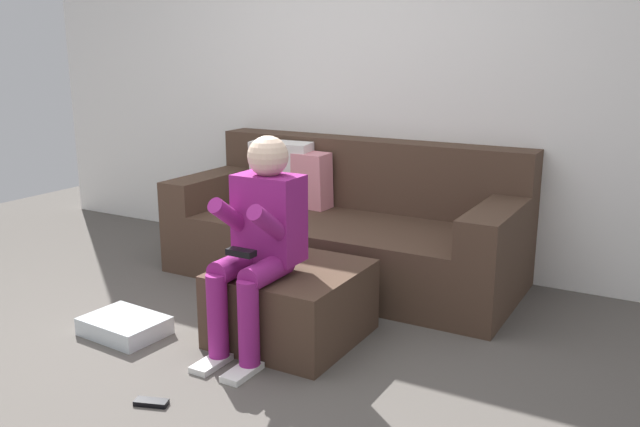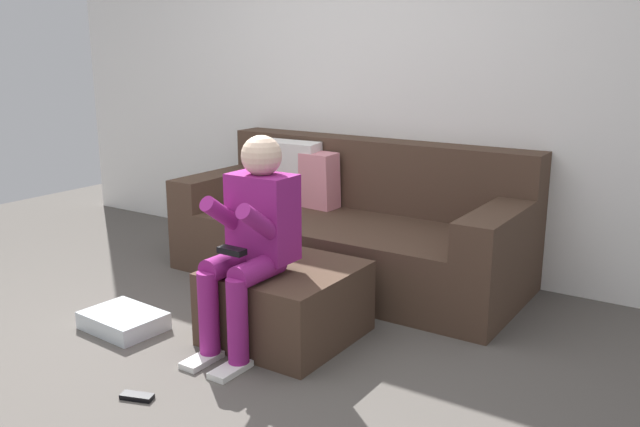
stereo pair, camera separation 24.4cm
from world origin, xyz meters
The scene contains 7 objects.
ground_plane centered at (0.00, 0.00, 0.00)m, with size 7.57×7.57×0.00m, color #544F49.
wall_back centered at (0.00, 2.14, 1.27)m, with size 5.82×0.10×2.55m, color white.
couch_sectional centered at (0.10, 1.68, 0.33)m, with size 2.25×0.98×0.87m.
ottoman centered at (0.33, 0.65, 0.19)m, with size 0.67×0.69×0.38m, color #473326.
person_seated centered at (0.26, 0.47, 0.60)m, with size 0.33×0.59×1.07m.
storage_bin centered at (-0.46, 0.24, 0.05)m, with size 0.42×0.31×0.09m, color silver.
remote_near_ottoman centered at (0.17, -0.23, 0.01)m, with size 0.14×0.05×0.02m, color black.
Camera 2 is at (2.26, -1.95, 1.47)m, focal length 37.35 mm.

